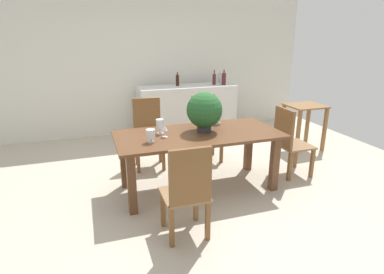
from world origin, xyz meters
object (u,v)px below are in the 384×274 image
(chair_foot_end, at_px, (289,139))
(wine_bottle_amber, at_px, (220,78))
(chair_far_right, at_px, (205,125))
(kitchen_counter, at_px, (187,111))
(wine_bottle_clear, at_px, (177,80))
(flower_centerpiece, at_px, (204,111))
(crystal_vase_right, at_px, (217,117))
(chair_near_left, at_px, (187,190))
(crystal_vase_left, at_px, (160,125))
(side_table, at_px, (304,116))
(wine_bottle_tall, at_px, (214,79))
(wine_glass, at_px, (165,128))
(dining_table, at_px, (199,142))
(chair_far_left, at_px, (148,130))
(crystal_vase_center_near, at_px, (151,135))
(wine_bottle_dark, at_px, (224,79))

(chair_foot_end, xyz_separation_m, wine_bottle_amber, (-0.05, 2.35, 0.54))
(chair_far_right, relative_size, kitchen_counter, 0.55)
(chair_foot_end, bearing_deg, chair_far_right, 41.33)
(wine_bottle_clear, bearing_deg, flower_centerpiece, -97.49)
(crystal_vase_right, distance_m, wine_bottle_amber, 2.24)
(crystal_vase_right, relative_size, kitchen_counter, 0.08)
(chair_near_left, bearing_deg, crystal_vase_left, -89.68)
(flower_centerpiece, bearing_deg, crystal_vase_left, 172.45)
(kitchen_counter, distance_m, side_table, 2.16)
(wine_bottle_tall, bearing_deg, chair_near_left, -116.21)
(chair_far_right, distance_m, crystal_vase_right, 0.73)
(side_table, bearing_deg, wine_bottle_tall, 130.96)
(chair_far_right, bearing_deg, flower_centerpiece, -112.50)
(wine_glass, distance_m, wine_bottle_amber, 2.94)
(crystal_vase_right, distance_m, kitchen_counter, 1.94)
(wine_bottle_tall, bearing_deg, dining_table, -116.67)
(chair_far_left, relative_size, side_table, 1.33)
(chair_foot_end, bearing_deg, wine_bottle_clear, 22.37)
(chair_far_left, bearing_deg, dining_table, -60.66)
(flower_centerpiece, bearing_deg, chair_far_right, 68.49)
(crystal_vase_right, xyz_separation_m, kitchen_counter, (0.17, 1.90, -0.36))
(chair_foot_end, distance_m, crystal_vase_right, 1.05)
(chair_near_left, relative_size, wine_bottle_clear, 3.86)
(chair_near_left, height_order, wine_bottle_amber, wine_bottle_amber)
(crystal_vase_left, height_order, crystal_vase_center_near, crystal_vase_left)
(dining_table, xyz_separation_m, wine_bottle_dark, (1.27, 2.11, 0.46))
(dining_table, height_order, chair_foot_end, chair_foot_end)
(wine_bottle_dark, bearing_deg, wine_glass, -128.58)
(crystal_vase_center_near, distance_m, side_table, 3.06)
(chair_foot_end, relative_size, side_table, 1.26)
(wine_bottle_dark, relative_size, wine_bottle_amber, 1.23)
(chair_near_left, height_order, kitchen_counter, chair_near_left)
(side_table, bearing_deg, kitchen_counter, 141.27)
(dining_table, relative_size, wine_glass, 13.54)
(crystal_vase_left, bearing_deg, wine_bottle_dark, 49.00)
(crystal_vase_right, distance_m, wine_bottle_tall, 2.01)
(wine_bottle_clear, relative_size, side_table, 0.33)
(wine_bottle_dark, xyz_separation_m, wine_bottle_clear, (-0.88, 0.16, -0.01))
(wine_glass, bearing_deg, crystal_vase_center_near, -145.64)
(flower_centerpiece, height_order, wine_bottle_dark, wine_bottle_dark)
(crystal_vase_center_near, height_order, wine_bottle_amber, wine_bottle_amber)
(wine_bottle_dark, distance_m, wine_bottle_amber, 0.24)
(wine_bottle_amber, bearing_deg, chair_near_left, -117.62)
(chair_far_right, height_order, crystal_vase_center_near, chair_far_right)
(chair_foot_end, distance_m, crystal_vase_left, 1.82)
(side_table, bearing_deg, chair_far_right, 176.36)
(crystal_vase_left, height_order, wine_bottle_clear, wine_bottle_clear)
(chair_foot_end, bearing_deg, chair_far_left, 60.92)
(chair_far_right, bearing_deg, crystal_vase_center_near, -134.79)
(kitchen_counter, bearing_deg, chair_far_left, -129.10)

